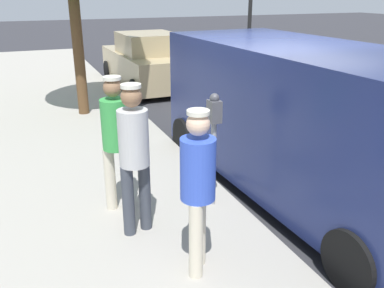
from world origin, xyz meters
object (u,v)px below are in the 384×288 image
Objects in this scene: pedestrian_in_green at (116,136)px; parked_van at (303,116)px; pedestrian_in_gray at (134,151)px; pedestrian_in_blue at (198,183)px; parked_sedan_behind at (147,62)px; parking_meter_near at (214,131)px.

parked_van is (-2.67, 0.17, -0.00)m from pedestrian_in_green.
pedestrian_in_green is 0.98× the size of pedestrian_in_gray.
pedestrian_in_blue reaches higher than parked_sedan_behind.
parked_sedan_behind is at bearing -103.74° from pedestrian_in_blue.
pedestrian_in_green is 1.62m from pedestrian_in_blue.
pedestrian_in_gray is (0.37, -0.94, 0.05)m from pedestrian_in_blue.
pedestrian_in_gray is at bearing 13.25° from parking_meter_near.
pedestrian_in_blue is 2.63m from parked_van.
parking_meter_near is 1.51m from parked_van.
parking_meter_near is 0.87× the size of pedestrian_in_green.
pedestrian_in_green is 0.33× the size of parked_van.
pedestrian_in_blue is 1.01m from pedestrian_in_gray.
parked_van reaches higher than pedestrian_in_gray.
pedestrian_in_green reaches higher than parked_sedan_behind.
pedestrian_in_green is at bearing -83.84° from pedestrian_in_gray.
parked_van is at bearing 176.26° from pedestrian_in_green.
pedestrian_in_gray is at bearing 9.77° from parked_van.
parking_meter_near is at bearing -166.75° from pedestrian_in_gray.
parking_meter_near is at bearing 7.16° from parked_van.
pedestrian_in_gray is 8.64m from parked_sedan_behind.
parked_van is at bearing -170.23° from pedestrian_in_gray.
pedestrian_in_green is at bearing -3.74° from parked_van.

